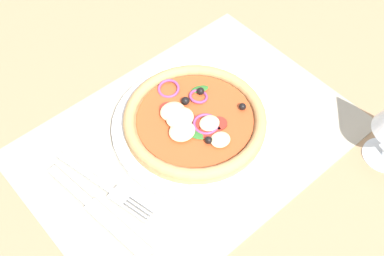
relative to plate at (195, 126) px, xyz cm
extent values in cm
cube|color=#9E7A56|center=(1.93, 0.89, -2.19)|extent=(190.00, 140.00, 2.40)
cube|color=#A39984|center=(1.93, 0.89, -0.79)|extent=(49.32, 34.89, 0.40)
cylinder|color=white|center=(0.00, 0.00, 0.00)|extent=(25.56, 25.56, 1.19)
cylinder|color=tan|center=(0.00, 0.00, 1.09)|extent=(21.73, 21.73, 1.00)
torus|color=tan|center=(0.00, 0.00, 1.95)|extent=(21.79, 21.79, 1.80)
cylinder|color=#C64C23|center=(0.00, 0.00, 1.74)|extent=(17.82, 17.82, 0.30)
ellipsoid|color=beige|center=(3.29, 1.33, 2.50)|extent=(4.07, 3.66, 1.22)
ellipsoid|color=beige|center=(-0.82, 2.36, 2.37)|extent=(3.16, 2.85, 0.95)
ellipsoid|color=beige|center=(2.18, -1.22, 2.55)|extent=(4.37, 3.93, 1.31)
ellipsoid|color=beige|center=(1.45, -2.91, 2.49)|extent=(3.98, 3.59, 1.20)
ellipsoid|color=beige|center=(0.02, 5.64, 2.35)|extent=(3.07, 2.77, 0.92)
sphere|color=black|center=(1.43, 4.66, 2.46)|extent=(1.14, 1.14, 1.14)
sphere|color=black|center=(-6.73, 3.36, 2.46)|extent=(1.13, 1.13, 1.13)
sphere|color=black|center=(-0.86, -3.18, 2.54)|extent=(1.29, 1.29, 1.29)
sphere|color=black|center=(-3.98, -3.17, 2.49)|extent=(1.19, 1.19, 1.19)
torus|color=#8E3D75|center=(-0.41, 2.01, 2.14)|extent=(3.98, 3.99, 0.59)
torus|color=#8E3D75|center=(-3.19, -2.81, 2.14)|extent=(3.06, 3.03, 0.90)
torus|color=#8E3D75|center=(-0.73, -7.12, 2.14)|extent=(3.59, 3.54, 1.28)
cylinder|color=#A3281E|center=(1.45, -4.06, 2.04)|extent=(2.57, 2.57, 0.30)
cylinder|color=#A3281E|center=(0.02, 3.54, 2.04)|extent=(3.23, 3.23, 0.30)
cylinder|color=#A3281E|center=(-2.05, 3.16, 2.04)|extent=(2.48, 2.48, 0.30)
cylinder|color=#A3281E|center=(1.21, 0.28, 2.04)|extent=(3.26, 3.26, 0.30)
cylinder|color=#A3281E|center=(1.69, -0.36, 2.04)|extent=(2.68, 2.68, 0.30)
ellipsoid|color=#2D6B28|center=(1.25, -2.38, 2.09)|extent=(3.09, 2.18, 0.30)
ellipsoid|color=#2D6B28|center=(1.86, 2.60, 2.09)|extent=(2.55, 3.13, 0.30)
ellipsoid|color=#2D6B28|center=(-4.44, -3.83, 2.09)|extent=(3.13, 2.41, 0.30)
cube|color=#B2B5BA|center=(17.51, -4.62, -0.37)|extent=(3.34, 11.08, 0.44)
cube|color=#B2B5BA|center=(16.00, 2.06, -0.37)|extent=(2.70, 2.94, 0.44)
cube|color=#B2B5BA|center=(16.12, 5.59, -0.37)|extent=(1.27, 4.28, 0.44)
cube|color=#B2B5BA|center=(15.54, 5.46, -0.37)|extent=(1.27, 4.28, 0.44)
cube|color=#B2B5BA|center=(14.95, 5.32, -0.37)|extent=(1.27, 4.28, 0.44)
cube|color=#B2B5BA|center=(14.37, 5.19, -0.37)|extent=(1.27, 4.28, 0.44)
cube|color=#B2B5BA|center=(20.28, -3.88, -0.28)|extent=(2.28, 8.49, 0.62)
cube|color=#B2B5BA|center=(19.09, 6.05, -0.37)|extent=(3.36, 11.76, 0.44)
cylinder|color=silver|center=(-18.25, 22.21, -0.79)|extent=(6.40, 6.40, 0.40)
camera|label=1|loc=(31.49, 35.46, 61.95)|focal=47.35mm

